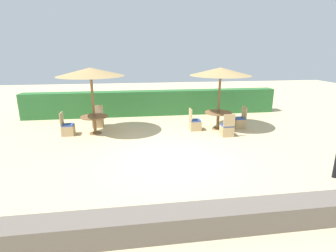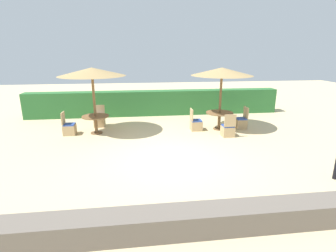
{
  "view_description": "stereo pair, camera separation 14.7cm",
  "coord_description": "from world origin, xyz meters",
  "px_view_note": "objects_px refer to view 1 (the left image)",
  "views": [
    {
      "loc": [
        -1.17,
        -7.52,
        3.28
      ],
      "look_at": [
        0.0,
        0.6,
        0.9
      ],
      "focal_mm": 28.0,
      "sensor_mm": 36.0,
      "label": 1
    },
    {
      "loc": [
        -1.03,
        -7.54,
        3.28
      ],
      "look_at": [
        0.0,
        0.6,
        0.9
      ],
      "focal_mm": 28.0,
      "sensor_mm": 36.0,
      "label": 2
    }
  ],
  "objects_px": {
    "round_table_back_left": "(94,120)",
    "patio_chair_back_right_east": "(239,122)",
    "parasol_back_right": "(221,72)",
    "patio_chair_back_left_west": "(68,129)",
    "patio_chair_back_right_west": "(195,124)",
    "parasol_back_left": "(91,72)",
    "round_table_back_right": "(218,115)",
    "patio_chair_back_left_north": "(98,121)",
    "patio_chair_back_right_south": "(227,130)"
  },
  "relations": [
    {
      "from": "patio_chair_back_right_east",
      "to": "parasol_back_right",
      "type": "bearing_deg",
      "value": 92.97
    },
    {
      "from": "patio_chair_back_left_west",
      "to": "patio_chair_back_left_north",
      "type": "bearing_deg",
      "value": 135.09
    },
    {
      "from": "parasol_back_left",
      "to": "round_table_back_left",
      "type": "relative_size",
      "value": 2.46
    },
    {
      "from": "round_table_back_right",
      "to": "patio_chair_back_left_west",
      "type": "bearing_deg",
      "value": 179.85
    },
    {
      "from": "round_table_back_left",
      "to": "round_table_back_right",
      "type": "distance_m",
      "value": 5.16
    },
    {
      "from": "patio_chair_back_left_west",
      "to": "patio_chair_back_right_west",
      "type": "distance_m",
      "value": 5.2
    },
    {
      "from": "parasol_back_left",
      "to": "patio_chair_back_right_south",
      "type": "xyz_separation_m",
      "value": [
        5.21,
        -1.06,
        -2.21
      ]
    },
    {
      "from": "parasol_back_left",
      "to": "patio_chair_back_left_north",
      "type": "bearing_deg",
      "value": 89.33
    },
    {
      "from": "round_table_back_left",
      "to": "parasol_back_right",
      "type": "height_order",
      "value": "parasol_back_right"
    },
    {
      "from": "round_table_back_right",
      "to": "patio_chair_back_right_west",
      "type": "relative_size",
      "value": 1.24
    },
    {
      "from": "parasol_back_right",
      "to": "round_table_back_right",
      "type": "bearing_deg",
      "value": 180.0
    },
    {
      "from": "patio_chair_back_left_north",
      "to": "patio_chair_back_right_east",
      "type": "relative_size",
      "value": 1.0
    },
    {
      "from": "patio_chair_back_right_west",
      "to": "parasol_back_left",
      "type": "bearing_deg",
      "value": -91.34
    },
    {
      "from": "patio_chair_back_left_north",
      "to": "patio_chair_back_right_south",
      "type": "bearing_deg",
      "value": 158.22
    },
    {
      "from": "round_table_back_left",
      "to": "patio_chair_back_left_west",
      "type": "xyz_separation_m",
      "value": [
        -1.06,
        -0.06,
        -0.31
      ]
    },
    {
      "from": "round_table_back_left",
      "to": "parasol_back_right",
      "type": "xyz_separation_m",
      "value": [
        5.16,
        -0.07,
        1.86
      ]
    },
    {
      "from": "parasol_back_right",
      "to": "round_table_back_left",
      "type": "bearing_deg",
      "value": 179.17
    },
    {
      "from": "parasol_back_right",
      "to": "patio_chair_back_right_south",
      "type": "height_order",
      "value": "parasol_back_right"
    },
    {
      "from": "round_table_back_right",
      "to": "patio_chair_back_right_east",
      "type": "distance_m",
      "value": 1.06
    },
    {
      "from": "patio_chair_back_right_east",
      "to": "patio_chair_back_left_north",
      "type": "bearing_deg",
      "value": 80.45
    },
    {
      "from": "patio_chair_back_left_west",
      "to": "round_table_back_right",
      "type": "bearing_deg",
      "value": 89.85
    },
    {
      "from": "patio_chair_back_left_north",
      "to": "round_table_back_right",
      "type": "bearing_deg",
      "value": 168.07
    },
    {
      "from": "round_table_back_right",
      "to": "patio_chair_back_right_east",
      "type": "xyz_separation_m",
      "value": [
        1.01,
        0.05,
        -0.34
      ]
    },
    {
      "from": "patio_chair_back_left_west",
      "to": "round_table_back_right",
      "type": "height_order",
      "value": "patio_chair_back_left_west"
    },
    {
      "from": "round_table_back_right",
      "to": "patio_chair_back_right_south",
      "type": "relative_size",
      "value": 1.24
    },
    {
      "from": "round_table_back_left",
      "to": "patio_chair_back_right_south",
      "type": "distance_m",
      "value": 5.32
    },
    {
      "from": "patio_chair_back_left_west",
      "to": "parasol_back_right",
      "type": "bearing_deg",
      "value": 89.85
    },
    {
      "from": "patio_chair_back_left_north",
      "to": "round_table_back_right",
      "type": "relative_size",
      "value": 0.81
    },
    {
      "from": "patio_chair_back_left_west",
      "to": "patio_chair_back_left_north",
      "type": "distance_m",
      "value": 1.51
    },
    {
      "from": "patio_chair_back_left_west",
      "to": "patio_chair_back_right_west",
      "type": "bearing_deg",
      "value": 89.58
    },
    {
      "from": "round_table_back_left",
      "to": "patio_chair_back_left_west",
      "type": "height_order",
      "value": "patio_chair_back_left_west"
    },
    {
      "from": "round_table_back_left",
      "to": "patio_chair_back_right_east",
      "type": "bearing_deg",
      "value": -0.21
    },
    {
      "from": "patio_chair_back_left_north",
      "to": "patio_chair_back_right_south",
      "type": "relative_size",
      "value": 1.0
    },
    {
      "from": "round_table_back_left",
      "to": "patio_chair_back_right_east",
      "type": "relative_size",
      "value": 1.16
    },
    {
      "from": "round_table_back_left",
      "to": "parasol_back_left",
      "type": "bearing_deg",
      "value": 90.0
    },
    {
      "from": "parasol_back_left",
      "to": "patio_chair_back_right_east",
      "type": "bearing_deg",
      "value": -0.21
    },
    {
      "from": "round_table_back_left",
      "to": "patio_chair_back_right_east",
      "type": "xyz_separation_m",
      "value": [
        6.17,
        -0.02,
        -0.31
      ]
    },
    {
      "from": "patio_chair_back_left_west",
      "to": "parasol_back_right",
      "type": "distance_m",
      "value": 6.59
    },
    {
      "from": "parasol_back_right",
      "to": "patio_chair_back_right_east",
      "type": "distance_m",
      "value": 2.39
    },
    {
      "from": "patio_chair_back_left_west",
      "to": "parasol_back_right",
      "type": "xyz_separation_m",
      "value": [
        6.22,
        -0.02,
        2.17
      ]
    },
    {
      "from": "patio_chair_back_right_west",
      "to": "patio_chair_back_right_south",
      "type": "bearing_deg",
      "value": 47.92
    },
    {
      "from": "round_table_back_right",
      "to": "patio_chair_back_right_west",
      "type": "distance_m",
      "value": 1.08
    },
    {
      "from": "patio_chair_back_right_west",
      "to": "patio_chair_back_right_east",
      "type": "bearing_deg",
      "value": 92.11
    },
    {
      "from": "round_table_back_right",
      "to": "patio_chair_back_right_east",
      "type": "bearing_deg",
      "value": 2.97
    },
    {
      "from": "parasol_back_right",
      "to": "patio_chair_back_right_east",
      "type": "height_order",
      "value": "parasol_back_right"
    },
    {
      "from": "patio_chair_back_left_west",
      "to": "patio_chair_back_right_south",
      "type": "bearing_deg",
      "value": 80.9
    },
    {
      "from": "parasol_back_left",
      "to": "round_table_back_right",
      "type": "xyz_separation_m",
      "value": [
        5.16,
        -0.07,
        -1.87
      ]
    },
    {
      "from": "patio_chair_back_left_west",
      "to": "patio_chair_back_left_north",
      "type": "xyz_separation_m",
      "value": [
        1.07,
        1.07,
        0.0
      ]
    },
    {
      "from": "patio_chair_back_left_west",
      "to": "parasol_back_right",
      "type": "height_order",
      "value": "parasol_back_right"
    },
    {
      "from": "patio_chair_back_left_north",
      "to": "parasol_back_right",
      "type": "xyz_separation_m",
      "value": [
        5.15,
        -1.09,
        2.17
      ]
    }
  ]
}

